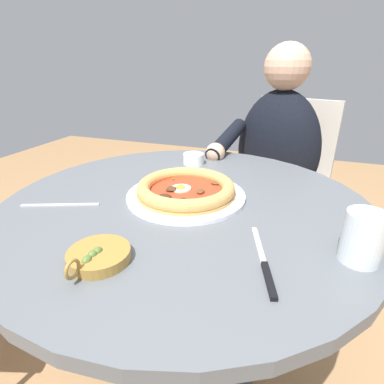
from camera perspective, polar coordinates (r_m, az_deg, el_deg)
name	(u,v)px	position (r m, az deg, el deg)	size (l,w,h in m)	color
dining_table	(186,259)	(0.85, -1.09, -12.62)	(0.92, 0.92, 0.73)	#565B60
pizza_on_plate	(186,190)	(0.76, -1.18, 0.34)	(0.30, 0.30, 0.04)	white
water_glass	(362,241)	(0.60, 29.69, -8.07)	(0.07, 0.07, 0.09)	silver
steak_knife	(266,268)	(0.53, 13.83, -13.93)	(0.20, 0.07, 0.01)	silver
ramekin_capers	(194,158)	(1.02, 0.29, 6.42)	(0.07, 0.07, 0.04)	white
olive_pan	(98,256)	(0.56, -17.45, -11.51)	(0.14, 0.11, 0.04)	olive
fork_utensil	(60,205)	(0.79, -23.80, -2.26)	(0.08, 0.18, 0.00)	#BCBCC1
diner_person	(271,197)	(1.39, 14.86, -0.85)	(0.48, 0.44, 1.11)	#282833
cafe_chair_diner	(284,177)	(1.50, 17.11, 2.80)	(0.51, 0.51, 0.89)	beige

